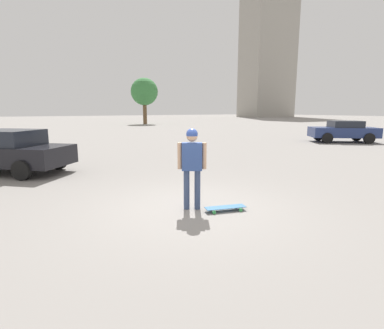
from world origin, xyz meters
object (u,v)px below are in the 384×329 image
skateboard (225,208)px  car_parked_far (343,131)px  car_parked_near (7,151)px  person (192,160)px

skateboard → car_parked_far: bearing=-139.5°
car_parked_far → car_parked_near: bearing=36.9°
car_parked_near → car_parked_far: car_parked_near is taller
skateboard → car_parked_near: car_parked_near is taller
car_parked_far → skateboard: bearing=61.7°
person → skateboard: person is taller
skateboard → car_parked_near: size_ratio=0.21×
person → skateboard: (-0.50, -0.54, -1.03)m
person → car_parked_near: 7.49m
person → skateboard: size_ratio=1.92×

